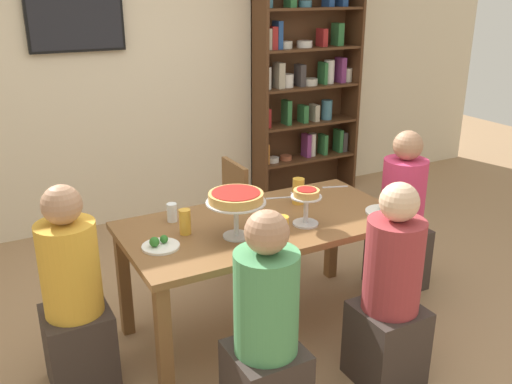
{
  "coord_description": "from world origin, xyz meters",
  "views": [
    {
      "loc": [
        -1.48,
        -2.67,
        2.05
      ],
      "look_at": [
        0.0,
        0.1,
        0.89
      ],
      "focal_mm": 39.37,
      "sensor_mm": 36.0,
      "label": 1
    }
  ],
  "objects_px": {
    "salad_plate_near_diner": "(160,245)",
    "cutlery_fork_near": "(279,198)",
    "television": "(76,23)",
    "diner_near_left": "(266,341)",
    "deep_dish_pizza_stand": "(236,200)",
    "beer_glass_amber_short": "(282,231)",
    "beer_glass_amber_spare": "(298,191)",
    "diner_head_east": "(401,222)",
    "salad_plate_far_diner": "(385,211)",
    "beer_glass_amber_tall": "(185,222)",
    "dining_table": "(264,235)",
    "cutlery_fork_far": "(300,190)",
    "bookshelf": "(305,84)",
    "diner_near_right": "(390,301)",
    "cutlery_knife_far": "(335,187)",
    "cutlery_knife_near": "(240,203)",
    "water_glass_clear_near": "(172,212)",
    "chair_far_right": "(249,210)",
    "personal_pizza_stand": "(306,200)",
    "diner_head_west": "(74,304)"
  },
  "relations": [
    {
      "from": "cutlery_knife_near",
      "to": "cutlery_fork_far",
      "type": "xyz_separation_m",
      "value": [
        0.47,
        0.03,
        0.0
      ]
    },
    {
      "from": "dining_table",
      "to": "cutlery_knife_near",
      "type": "xyz_separation_m",
      "value": [
        -0.0,
        0.31,
        0.09
      ]
    },
    {
      "from": "bookshelf",
      "to": "diner_near_right",
      "type": "xyz_separation_m",
      "value": [
        -1.23,
        -2.75,
        -0.64
      ]
    },
    {
      "from": "personal_pizza_stand",
      "to": "cutlery_knife_near",
      "type": "bearing_deg",
      "value": 111.98
    },
    {
      "from": "beer_glass_amber_tall",
      "to": "water_glass_clear_near",
      "type": "relative_size",
      "value": 1.32
    },
    {
      "from": "diner_near_right",
      "to": "beer_glass_amber_tall",
      "type": "distance_m",
      "value": 1.19
    },
    {
      "from": "diner_near_left",
      "to": "water_glass_clear_near",
      "type": "distance_m",
      "value": 1.05
    },
    {
      "from": "television",
      "to": "diner_head_east",
      "type": "xyz_separation_m",
      "value": [
        1.66,
        -2.08,
        -1.27
      ]
    },
    {
      "from": "dining_table",
      "to": "diner_near_right",
      "type": "height_order",
      "value": "diner_near_right"
    },
    {
      "from": "diner_head_west",
      "to": "personal_pizza_stand",
      "type": "xyz_separation_m",
      "value": [
        1.31,
        -0.17,
        0.4
      ]
    },
    {
      "from": "salad_plate_near_diner",
      "to": "cutlery_fork_far",
      "type": "bearing_deg",
      "value": 19.21
    },
    {
      "from": "diner_near_left",
      "to": "diner_near_right",
      "type": "xyz_separation_m",
      "value": [
        0.75,
        0.01,
        0.0
      ]
    },
    {
      "from": "beer_glass_amber_spare",
      "to": "diner_near_left",
      "type": "bearing_deg",
      "value": -129.3
    },
    {
      "from": "television",
      "to": "diner_near_left",
      "type": "height_order",
      "value": "television"
    },
    {
      "from": "dining_table",
      "to": "diner_head_west",
      "type": "bearing_deg",
      "value": 179.57
    },
    {
      "from": "diner_head_east",
      "to": "cutlery_fork_far",
      "type": "bearing_deg",
      "value": -25.98
    },
    {
      "from": "cutlery_fork_near",
      "to": "diner_near_left",
      "type": "bearing_deg",
      "value": 75.35
    },
    {
      "from": "cutlery_fork_near",
      "to": "cutlery_knife_far",
      "type": "bearing_deg",
      "value": -161.26
    },
    {
      "from": "diner_near_right",
      "to": "diner_head_east",
      "type": "bearing_deg",
      "value": -44.66
    },
    {
      "from": "deep_dish_pizza_stand",
      "to": "beer_glass_amber_short",
      "type": "xyz_separation_m",
      "value": [
        0.17,
        -0.21,
        -0.14
      ]
    },
    {
      "from": "salad_plate_far_diner",
      "to": "cutlery_knife_far",
      "type": "bearing_deg",
      "value": 89.75
    },
    {
      "from": "beer_glass_amber_tall",
      "to": "cutlery_knife_near",
      "type": "xyz_separation_m",
      "value": [
        0.48,
        0.26,
        -0.07
      ]
    },
    {
      "from": "bookshelf",
      "to": "beer_glass_amber_tall",
      "type": "relative_size",
      "value": 15.24
    },
    {
      "from": "salad_plate_near_diner",
      "to": "cutlery_fork_near",
      "type": "distance_m",
      "value": 0.99
    },
    {
      "from": "bookshelf",
      "to": "cutlery_fork_near",
      "type": "bearing_deg",
      "value": -127.06
    },
    {
      "from": "water_glass_clear_near",
      "to": "chair_far_right",
      "type": "bearing_deg",
      "value": 32.84
    },
    {
      "from": "water_glass_clear_near",
      "to": "cutlery_fork_near",
      "type": "distance_m",
      "value": 0.75
    },
    {
      "from": "personal_pizza_stand",
      "to": "dining_table",
      "type": "bearing_deg",
      "value": 139.95
    },
    {
      "from": "beer_glass_amber_tall",
      "to": "cutlery_knife_far",
      "type": "distance_m",
      "value": 1.22
    },
    {
      "from": "salad_plate_far_diner",
      "to": "beer_glass_amber_tall",
      "type": "height_order",
      "value": "beer_glass_amber_tall"
    },
    {
      "from": "dining_table",
      "to": "cutlery_fork_far",
      "type": "distance_m",
      "value": 0.59
    },
    {
      "from": "dining_table",
      "to": "beer_glass_amber_short",
      "type": "distance_m",
      "value": 0.39
    },
    {
      "from": "television",
      "to": "beer_glass_amber_short",
      "type": "xyz_separation_m",
      "value": [
        0.48,
        -2.44,
        -0.94
      ]
    },
    {
      "from": "salad_plate_far_diner",
      "to": "cutlery_fork_far",
      "type": "xyz_separation_m",
      "value": [
        -0.25,
        0.58,
        -0.01
      ]
    },
    {
      "from": "diner_near_right",
      "to": "water_glass_clear_near",
      "type": "height_order",
      "value": "diner_near_right"
    },
    {
      "from": "diner_near_left",
      "to": "cutlery_knife_near",
      "type": "relative_size",
      "value": 6.39
    },
    {
      "from": "diner_head_east",
      "to": "diner_near_right",
      "type": "bearing_deg",
      "value": 45.34
    },
    {
      "from": "personal_pizza_stand",
      "to": "diner_near_right",
      "type": "bearing_deg",
      "value": -74.43
    },
    {
      "from": "bookshelf",
      "to": "television",
      "type": "bearing_deg",
      "value": 177.4
    },
    {
      "from": "water_glass_clear_near",
      "to": "cutlery_knife_far",
      "type": "distance_m",
      "value": 1.2
    },
    {
      "from": "bookshelf",
      "to": "water_glass_clear_near",
      "type": "relative_size",
      "value": 20.11
    },
    {
      "from": "dining_table",
      "to": "salad_plate_near_diner",
      "type": "bearing_deg",
      "value": -175.38
    },
    {
      "from": "salad_plate_far_diner",
      "to": "beer_glass_amber_spare",
      "type": "distance_m",
      "value": 0.55
    },
    {
      "from": "deep_dish_pizza_stand",
      "to": "beer_glass_amber_short",
      "type": "distance_m",
      "value": 0.3
    },
    {
      "from": "beer_glass_amber_spare",
      "to": "diner_head_east",
      "type": "bearing_deg",
      "value": -8.55
    },
    {
      "from": "television",
      "to": "beer_glass_amber_spare",
      "type": "relative_size",
      "value": 4.57
    },
    {
      "from": "bookshelf",
      "to": "cutlery_knife_near",
      "type": "bearing_deg",
      "value": -132.94
    },
    {
      "from": "diner_near_left",
      "to": "cutlery_fork_near",
      "type": "height_order",
      "value": "diner_near_left"
    },
    {
      "from": "diner_near_left",
      "to": "beer_glass_amber_tall",
      "type": "height_order",
      "value": "diner_near_left"
    },
    {
      "from": "beer_glass_amber_tall",
      "to": "cutlery_fork_near",
      "type": "relative_size",
      "value": 0.81
    }
  ]
}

